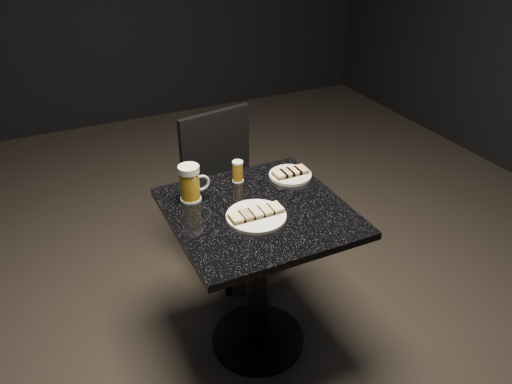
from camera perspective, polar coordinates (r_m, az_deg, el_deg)
floor at (r=2.50m, az=0.21°, el=-16.56°), size 6.00×6.00×0.00m
plate_large at (r=1.96m, az=0.02°, el=-2.80°), size 0.24×0.24×0.01m
plate_small at (r=2.25m, az=3.94°, el=1.93°), size 0.19×0.19×0.01m
table at (r=2.16m, az=0.23°, el=-7.38°), size 0.70×0.70×0.75m
beer_mug at (r=2.06m, az=-7.52°, el=1.01°), size 0.13×0.09×0.16m
beer_tumbler at (r=2.19m, az=-2.10°, el=2.36°), size 0.05×0.05×0.10m
chair at (r=2.69m, az=-3.15°, el=0.86°), size 0.48×0.48×0.88m
canapes_on_plate_large at (r=1.95m, az=0.02°, el=-2.40°), size 0.22×0.07×0.02m
canapes_on_plate_small at (r=2.25m, az=3.95°, el=2.29°), size 0.16×0.07×0.02m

